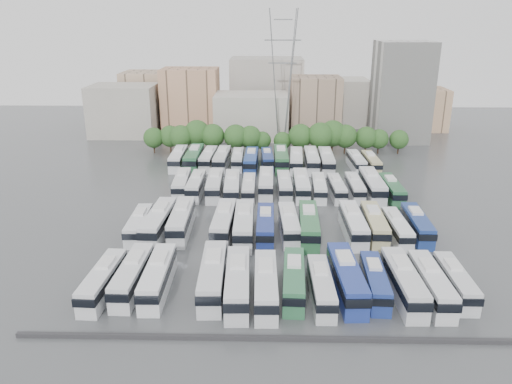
{
  "coord_description": "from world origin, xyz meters",
  "views": [
    {
      "loc": [
        -1.59,
        -77.12,
        32.15
      ],
      "look_at": [
        -3.52,
        5.15,
        3.0
      ],
      "focal_mm": 35.0,
      "sensor_mm": 36.0,
      "label": 1
    }
  ],
  "objects_px": {
    "bus_r3_s8": "(296,160)",
    "bus_r2_s1": "(182,183)",
    "bus_r1_s11": "(374,224)",
    "bus_r1_s13": "(417,224)",
    "bus_r1_s6": "(265,225)",
    "bus_r1_s8": "(309,225)",
    "bus_r0_s11": "(404,282)",
    "bus_r2_s4": "(232,187)",
    "bus_r2_s9": "(319,187)",
    "bus_r2_s10": "(337,188)",
    "bus_r0_s0": "(103,280)",
    "bus_r0_s10": "(375,281)",
    "bus_r0_s2": "(158,276)",
    "bus_r3_s13": "(371,162)",
    "apartment_tower": "(401,92)",
    "electricity_pylon": "(282,73)",
    "bus_r0_s4": "(213,276)",
    "bus_r3_s12": "(356,162)",
    "bus_r3_s2": "(208,158)",
    "bus_r3_s7": "(281,158)",
    "bus_r3_s10": "(326,161)",
    "bus_r3_s3": "(222,159)",
    "bus_r3_s9": "(312,160)",
    "bus_r0_s8": "(321,286)",
    "bus_r1_s4": "(224,222)",
    "bus_r2_s2": "(196,185)",
    "bus_r3_s4": "(238,159)",
    "bus_r0_s7": "(294,279)",
    "bus_r0_s9": "(347,278)",
    "bus_r0_s12": "(431,284)",
    "bus_r2_s12": "(372,185)",
    "bus_r2_s5": "(249,188)",
    "bus_r1_s2": "(181,220)",
    "bus_r2_s3": "(215,185)",
    "bus_r0_s5": "(238,282)",
    "bus_r3_s5": "(251,160)",
    "bus_r0_s1": "(132,275)",
    "bus_r1_s0": "(139,224)",
    "bus_r0_s13": "(455,281)",
    "bus_r3_s0": "(178,158)",
    "bus_r2_s6": "(266,183)",
    "bus_r2_s11": "(355,187)",
    "bus_r1_s5": "(244,224)",
    "bus_r2_s7": "(284,186)",
    "bus_r1_s7": "(289,224)",
    "bus_r1_s12": "(397,228)"
  },
  "relations": [
    {
      "from": "bus_r1_s6",
      "to": "bus_r3_s9",
      "type": "xyz_separation_m",
      "value": [
        10.06,
        36.81,
        0.11
      ]
    },
    {
      "from": "bus_r0_s11",
      "to": "bus_r3_s12",
      "type": "distance_m",
      "value": 53.35
    },
    {
      "from": "bus_r3_s2",
      "to": "bus_r3_s7",
      "type": "distance_m",
      "value": 16.35
    },
    {
      "from": "bus_r3_s8",
      "to": "bus_r2_s1",
      "type": "bearing_deg",
      "value": -141.03
    },
    {
      "from": "bus_r0_s9",
      "to": "bus_r3_s10",
      "type": "bearing_deg",
      "value": 83.8
    },
    {
      "from": "apartment_tower",
      "to": "bus_r3_s3",
      "type": "bearing_deg",
      "value": -148.65
    },
    {
      "from": "bus_r0_s13",
      "to": "bus_r2_s10",
      "type": "bearing_deg",
      "value": 106.53
    },
    {
      "from": "bus_r1_s8",
      "to": "bus_r2_s7",
      "type": "xyz_separation_m",
      "value": [
        -3.15,
        19.28,
        -0.26
      ]
    },
    {
      "from": "bus_r3_s10",
      "to": "bus_r1_s13",
      "type": "bearing_deg",
      "value": -72.63
    },
    {
      "from": "bus_r0_s4",
      "to": "bus_r2_s4",
      "type": "relative_size",
      "value": 1.05
    },
    {
      "from": "bus_r1_s8",
      "to": "bus_r3_s13",
      "type": "bearing_deg",
      "value": 67.44
    },
    {
      "from": "bus_r0_s2",
      "to": "bus_r0_s5",
      "type": "height_order",
      "value": "bus_r0_s5"
    },
    {
      "from": "bus_r0_s5",
      "to": "bus_r0_s12",
      "type": "distance_m",
      "value": 23.19
    },
    {
      "from": "bus_r0_s0",
      "to": "bus_r0_s10",
      "type": "relative_size",
      "value": 1.06
    },
    {
      "from": "bus_r3_s3",
      "to": "apartment_tower",
      "type": "bearing_deg",
      "value": 33.44
    },
    {
      "from": "bus_r1_s5",
      "to": "bus_r2_s11",
      "type": "distance_m",
      "value": 27.67
    },
    {
      "from": "bus_r0_s0",
      "to": "bus_r0_s7",
      "type": "bearing_deg",
      "value": 4.16
    },
    {
      "from": "bus_r0_s5",
      "to": "bus_r2_s12",
      "type": "relative_size",
      "value": 0.97
    },
    {
      "from": "bus_r2_s4",
      "to": "bus_r3_s3",
      "type": "height_order",
      "value": "bus_r3_s3"
    },
    {
      "from": "bus_r0_s9",
      "to": "bus_r3_s3",
      "type": "relative_size",
      "value": 1.05
    },
    {
      "from": "bus_r0_s8",
      "to": "bus_r1_s4",
      "type": "relative_size",
      "value": 0.87
    },
    {
      "from": "bus_r0_s12",
      "to": "bus_r2_s12",
      "type": "height_order",
      "value": "bus_r2_s12"
    },
    {
      "from": "bus_r2_s3",
      "to": "bus_r3_s10",
      "type": "height_order",
      "value": "bus_r3_s10"
    },
    {
      "from": "bus_r2_s4",
      "to": "bus_r3_s5",
      "type": "relative_size",
      "value": 1.0
    },
    {
      "from": "bus_r0_s10",
      "to": "bus_r3_s12",
      "type": "xyz_separation_m",
      "value": [
        6.48,
        52.7,
        0.03
      ]
    },
    {
      "from": "bus_r1_s7",
      "to": "bus_r3_s7",
      "type": "distance_m",
      "value": 36.54
    },
    {
      "from": "bus_r2_s6",
      "to": "bus_r3_s0",
      "type": "xyz_separation_m",
      "value": [
        -19.82,
        17.18,
        0.02
      ]
    },
    {
      "from": "bus_r1_s0",
      "to": "bus_r2_s2",
      "type": "relative_size",
      "value": 0.96
    },
    {
      "from": "bus_r2_s6",
      "to": "bus_r1_s13",
      "type": "bearing_deg",
      "value": -38.88
    },
    {
      "from": "apartment_tower",
      "to": "electricity_pylon",
      "type": "distance_m",
      "value": 33.47
    },
    {
      "from": "bus_r1_s11",
      "to": "bus_r1_s13",
      "type": "distance_m",
      "value": 6.6
    },
    {
      "from": "bus_r3_s2",
      "to": "bus_r3_s10",
      "type": "distance_m",
      "value": 26.35
    },
    {
      "from": "bus_r0_s2",
      "to": "bus_r2_s4",
      "type": "distance_m",
      "value": 34.9
    },
    {
      "from": "bus_r0_s10",
      "to": "bus_r3_s0",
      "type": "bearing_deg",
      "value": 124.3
    },
    {
      "from": "bus_r0_s1",
      "to": "bus_r1_s0",
      "type": "xyz_separation_m",
      "value": [
        -3.2,
        16.23,
        -0.17
      ]
    },
    {
      "from": "bus_r1_s8",
      "to": "bus_r1_s12",
      "type": "relative_size",
      "value": 1.18
    },
    {
      "from": "bus_r2_s11",
      "to": "bus_r2_s6",
      "type": "bearing_deg",
      "value": 175.21
    },
    {
      "from": "bus_r3_s2",
      "to": "bus_r3_s4",
      "type": "height_order",
      "value": "bus_r3_s2"
    },
    {
      "from": "bus_r3_s13",
      "to": "bus_r2_s1",
      "type": "bearing_deg",
      "value": -159.39
    },
    {
      "from": "bus_r1_s2",
      "to": "bus_r2_s3",
      "type": "xyz_separation_m",
      "value": [
        3.42,
        17.67,
        -0.09
      ]
    },
    {
      "from": "bus_r1_s6",
      "to": "bus_r1_s8",
      "type": "xyz_separation_m",
      "value": [
        6.64,
        0.11,
        0.15
      ]
    },
    {
      "from": "apartment_tower",
      "to": "bus_r0_s5",
      "type": "xyz_separation_m",
      "value": [
        -39.02,
        -82.47,
        -10.98
      ]
    },
    {
      "from": "bus_r0_s11",
      "to": "bus_r2_s4",
      "type": "xyz_separation_m",
      "value": [
        -23.07,
        34.95,
        -0.03
      ]
    },
    {
      "from": "bus_r0_s11",
      "to": "bus_r1_s4",
      "type": "xyz_separation_m",
      "value": [
        -23.17,
        17.74,
        0.02
      ]
    },
    {
      "from": "bus_r0_s8",
      "to": "bus_r3_s5",
      "type": "height_order",
      "value": "bus_r3_s5"
    },
    {
      "from": "bus_r2_s2",
      "to": "bus_r3_s4",
      "type": "bearing_deg",
      "value": 70.41
    },
    {
      "from": "bus_r2_s9",
      "to": "bus_r2_s10",
      "type": "distance_m",
      "value": 3.28
    },
    {
      "from": "bus_r2_s9",
      "to": "bus_r3_s9",
      "type": "bearing_deg",
      "value": 91.88
    },
    {
      "from": "electricity_pylon",
      "to": "bus_r2_s5",
      "type": "xyz_separation_m",
      "value": [
        -7.0,
        -38.81,
        -16.98
      ]
    },
    {
      "from": "bus_r0_s7",
      "to": "bus_r1_s8",
      "type": "height_order",
      "value": "bus_r1_s8"
    }
  ]
}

